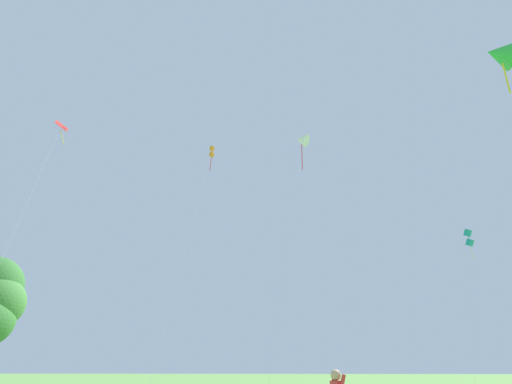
{
  "coord_description": "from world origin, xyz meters",
  "views": [
    {
      "loc": [
        2.51,
        -4.26,
        1.72
      ],
      "look_at": [
        -0.67,
        25.99,
        14.62
      ],
      "focal_mm": 29.44,
      "sensor_mm": 36.0,
      "label": 1
    }
  ],
  "objects_px": {
    "kite_teal_box": "(469,238)",
    "kite_red_high": "(57,139)",
    "kite_orange_box": "(211,154)",
    "kite_white_distant": "(301,140)",
    "kite_green_small": "(500,54)"
  },
  "relations": [
    {
      "from": "kite_white_distant",
      "to": "kite_red_high",
      "type": "xyz_separation_m",
      "value": [
        -19.46,
        -1.82,
        0.2
      ]
    },
    {
      "from": "kite_white_distant",
      "to": "kite_red_high",
      "type": "bearing_deg",
      "value": -174.67
    },
    {
      "from": "kite_green_small",
      "to": "kite_red_high",
      "type": "height_order",
      "value": "kite_green_small"
    },
    {
      "from": "kite_green_small",
      "to": "kite_teal_box",
      "type": "height_order",
      "value": "kite_green_small"
    },
    {
      "from": "kite_green_small",
      "to": "kite_white_distant",
      "type": "bearing_deg",
      "value": 154.88
    },
    {
      "from": "kite_teal_box",
      "to": "kite_red_high",
      "type": "relative_size",
      "value": 0.79
    },
    {
      "from": "kite_orange_box",
      "to": "kite_green_small",
      "type": "bearing_deg",
      "value": -37.48
    },
    {
      "from": "kite_green_small",
      "to": "kite_teal_box",
      "type": "relative_size",
      "value": 1.33
    },
    {
      "from": "kite_teal_box",
      "to": "kite_red_high",
      "type": "bearing_deg",
      "value": -151.93
    },
    {
      "from": "kite_orange_box",
      "to": "kite_teal_box",
      "type": "xyz_separation_m",
      "value": [
        28.28,
        7.02,
        -8.57
      ]
    },
    {
      "from": "kite_green_small",
      "to": "kite_red_high",
      "type": "distance_m",
      "value": 32.74
    },
    {
      "from": "kite_orange_box",
      "to": "kite_red_high",
      "type": "relative_size",
      "value": 1.2
    },
    {
      "from": "kite_green_small",
      "to": "kite_orange_box",
      "type": "bearing_deg",
      "value": 142.52
    },
    {
      "from": "kite_green_small",
      "to": "kite_red_high",
      "type": "xyz_separation_m",
      "value": [
        -32.4,
        4.25,
        -1.9
      ]
    },
    {
      "from": "kite_white_distant",
      "to": "kite_teal_box",
      "type": "height_order",
      "value": "kite_white_distant"
    }
  ]
}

